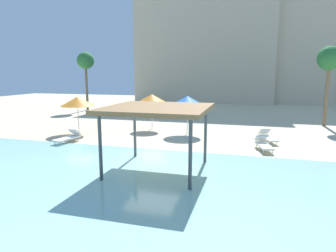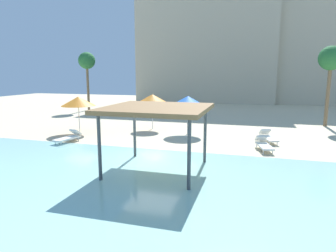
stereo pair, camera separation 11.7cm
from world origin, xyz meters
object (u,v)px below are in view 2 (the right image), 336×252
(lounge_chair_1, at_px, (264,144))
(lounge_chair_2, at_px, (268,137))
(palm_tree_1, at_px, (87,62))
(lounge_chair_0, at_px, (69,137))
(beach_umbrella_orange_1, at_px, (78,101))
(beach_umbrella_blue_3, at_px, (188,101))
(palm_tree_0, at_px, (331,60))
(beach_umbrella_orange_0, at_px, (152,98))
(shade_pavilion, at_px, (157,111))

(lounge_chair_1, xyz_separation_m, lounge_chair_2, (0.31, 2.13, 0.00))
(palm_tree_1, bearing_deg, lounge_chair_0, -63.24)
(beach_umbrella_orange_1, xyz_separation_m, lounge_chair_2, (12.90, 0.67, -1.93))
(beach_umbrella_blue_3, height_order, lounge_chair_1, beach_umbrella_blue_3)
(lounge_chair_1, height_order, palm_tree_1, palm_tree_1)
(lounge_chair_1, relative_size, palm_tree_1, 0.30)
(beach_umbrella_blue_3, height_order, palm_tree_0, palm_tree_0)
(beach_umbrella_blue_3, relative_size, lounge_chair_0, 1.36)
(palm_tree_1, bearing_deg, beach_umbrella_blue_3, -36.59)
(lounge_chair_0, distance_m, lounge_chair_1, 11.61)
(beach_umbrella_orange_1, height_order, lounge_chair_1, beach_umbrella_orange_1)
(lounge_chair_0, height_order, lounge_chair_2, same)
(lounge_chair_1, bearing_deg, palm_tree_0, 138.44)
(lounge_chair_2, bearing_deg, palm_tree_0, 128.78)
(beach_umbrella_orange_1, bearing_deg, beach_umbrella_orange_0, 32.57)
(lounge_chair_1, bearing_deg, palm_tree_1, -138.94)
(beach_umbrella_blue_3, bearing_deg, lounge_chair_0, -144.90)
(lounge_chair_1, bearing_deg, beach_umbrella_blue_3, -135.76)
(lounge_chair_0, bearing_deg, beach_umbrella_orange_0, 159.34)
(lounge_chair_1, bearing_deg, beach_umbrella_orange_1, -110.06)
(shade_pavilion, relative_size, lounge_chair_1, 2.15)
(beach_umbrella_orange_0, height_order, lounge_chair_1, beach_umbrella_orange_0)
(beach_umbrella_blue_3, relative_size, lounge_chair_2, 1.35)
(shade_pavilion, bearing_deg, palm_tree_0, 56.52)
(beach_umbrella_orange_0, distance_m, palm_tree_1, 14.75)
(shade_pavilion, bearing_deg, palm_tree_1, 127.84)
(beach_umbrella_orange_1, bearing_deg, shade_pavilion, -39.22)
(beach_umbrella_orange_0, height_order, lounge_chair_0, beach_umbrella_orange_0)
(shade_pavilion, relative_size, palm_tree_1, 0.65)
(lounge_chair_2, bearing_deg, beach_umbrella_orange_1, -105.24)
(beach_umbrella_orange_1, bearing_deg, lounge_chair_1, -6.63)
(shade_pavilion, bearing_deg, lounge_chair_1, 48.21)
(lounge_chair_0, bearing_deg, lounge_chair_2, 117.10)
(beach_umbrella_orange_0, distance_m, lounge_chair_2, 8.88)
(shade_pavilion, xyz_separation_m, lounge_chair_2, (4.86, 7.23, -2.33))
(lounge_chair_1, bearing_deg, lounge_chair_0, -96.61)
(beach_umbrella_blue_3, xyz_separation_m, lounge_chair_0, (-6.50, -4.57, -2.01))
(beach_umbrella_orange_1, height_order, palm_tree_0, palm_tree_0)
(beach_umbrella_orange_0, bearing_deg, beach_umbrella_blue_3, -21.47)
(beach_umbrella_orange_1, xyz_separation_m, lounge_chair_1, (12.59, -1.46, -1.93))
(shade_pavilion, distance_m, lounge_chair_1, 7.22)
(lounge_chair_2, bearing_deg, beach_umbrella_orange_0, -123.21)
(lounge_chair_0, xyz_separation_m, palm_tree_1, (-7.57, 15.01, 5.14))
(lounge_chair_0, relative_size, lounge_chair_2, 0.99)
(shade_pavilion, xyz_separation_m, beach_umbrella_orange_0, (-3.49, 9.46, -0.29))
(beach_umbrella_blue_3, height_order, lounge_chair_0, beach_umbrella_blue_3)
(lounge_chair_1, xyz_separation_m, palm_tree_1, (-19.10, 13.63, 5.14))
(palm_tree_1, bearing_deg, lounge_chair_2, -30.64)
(beach_umbrella_orange_1, height_order, palm_tree_1, palm_tree_1)
(lounge_chair_2, xyz_separation_m, palm_tree_1, (-19.41, 11.50, 5.14))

